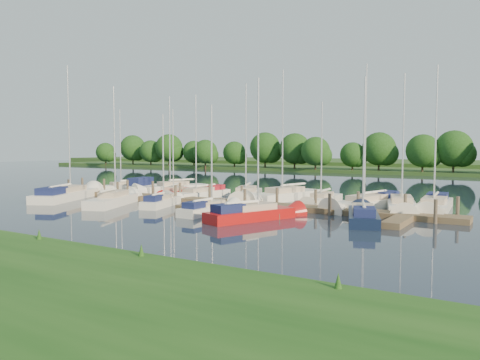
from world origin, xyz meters
The scene contains 23 objects.
ground centered at (0.00, 0.00, 0.00)m, with size 260.00×260.00×0.00m, color #1A2434.
dock centered at (0.00, 7.31, 0.20)m, with size 40.00×6.00×0.40m.
mooring_pilings centered at (0.00, 8.43, 0.60)m, with size 38.24×2.84×2.00m.
far_shore centered at (0.00, 75.00, 0.30)m, with size 180.00×30.00×0.60m, color #27461B.
distant_hill centered at (0.00, 100.00, 0.70)m, with size 220.00×40.00×1.40m, color #365826.
treeline centered at (0.26, 62.41, 4.01)m, with size 144.73×9.46×8.25m.
sailboat_n_0 centered at (-16.88, 13.30, 0.27)m, with size 4.15×7.44×9.57m.
motorboat centered at (-13.77, 12.82, 0.39)m, with size 2.67×6.46×2.01m.
sailboat_n_2 centered at (-10.82, 14.91, 0.28)m, with size 4.80×8.46×10.98m.
sailboat_n_3 centered at (-7.31, 10.99, 0.27)m, with size 3.88×6.95×9.07m.
sailboat_n_4 centered at (-4.28, 11.11, 0.32)m, with size 2.54×8.20×10.34m.
sailboat_n_5 centered at (0.24, 12.53, 0.28)m, with size 4.86×8.73×11.34m.
sailboat_n_6 centered at (3.64, 13.78, 0.28)m, with size 4.29×9.92×12.51m.
sailboat_n_7 centered at (7.74, 12.88, 0.27)m, with size 2.03×7.21×9.22m.
sailboat_n_8 centered at (12.00, 11.98, 0.32)m, with size 4.37×9.51×11.94m.
sailboat_n_9 centered at (14.70, 11.92, 0.28)m, with size 3.89×8.64×10.99m.
sailboat_n_10 centered at (16.87, 13.36, 0.32)m, with size 2.69×9.24×11.58m.
sailboat_s_0 centered at (-14.34, 3.71, 0.34)m, with size 5.86×10.24×13.18m.
sailboat_s_1 centered at (-7.17, 2.81, 0.28)m, with size 4.46×8.07×10.59m.
sailboat_s_2 centered at (-3.13, 4.35, 0.31)m, with size 2.93×6.22×8.04m.
sailboat_s_3 centered at (2.78, 2.85, 0.31)m, with size 1.56×6.53×8.44m.
sailboat_s_4 centered at (7.14, 1.92, 0.33)m, with size 4.21×7.70×10.03m.
sailboat_s_5 centered at (13.69, 5.29, 0.32)m, with size 3.90×7.84×10.04m.
Camera 1 is at (22.95, -25.47, 4.95)m, focal length 35.00 mm.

